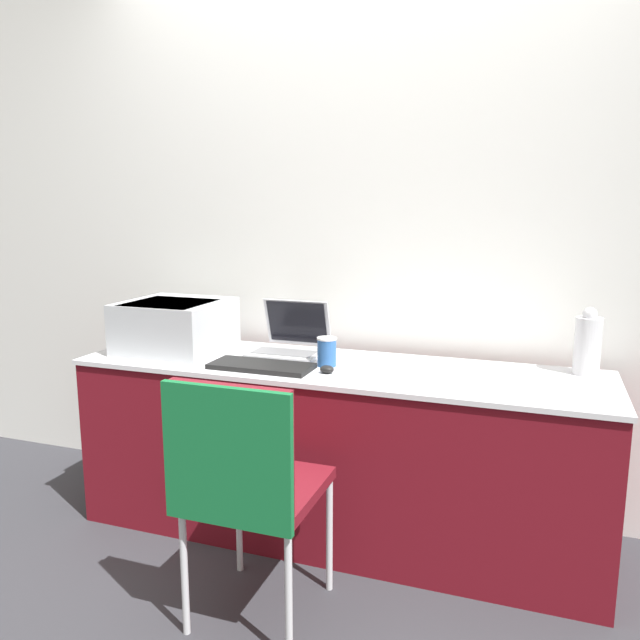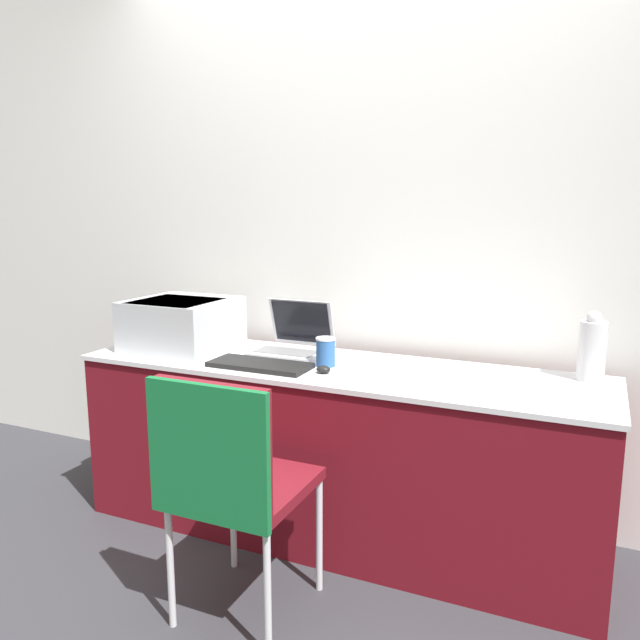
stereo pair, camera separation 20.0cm
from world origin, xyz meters
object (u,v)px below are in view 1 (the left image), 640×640
(laptop_left, at_px, (290,342))
(external_keyboard, at_px, (261,366))
(metal_pitcher, at_px, (588,344))
(coffee_cup, at_px, (327,352))
(printer, at_px, (175,324))
(chair, at_px, (244,474))
(mouse, at_px, (327,369))

(laptop_left, xyz_separation_m, external_keyboard, (-0.01, -0.28, -0.04))
(external_keyboard, bearing_deg, metal_pitcher, 15.76)
(metal_pitcher, bearing_deg, laptop_left, -176.98)
(coffee_cup, height_order, metal_pitcher, metal_pitcher)
(printer, relative_size, metal_pitcher, 1.62)
(external_keyboard, bearing_deg, chair, -70.68)
(external_keyboard, height_order, chair, chair)
(laptop_left, height_order, external_keyboard, laptop_left)
(external_keyboard, distance_m, chair, 0.62)
(chair, bearing_deg, laptop_left, 102.55)
(coffee_cup, bearing_deg, chair, -93.42)
(laptop_left, relative_size, metal_pitcher, 1.16)
(metal_pitcher, height_order, chair, metal_pitcher)
(printer, height_order, external_keyboard, printer)
(coffee_cup, height_order, chair, chair)
(external_keyboard, relative_size, chair, 0.48)
(laptop_left, xyz_separation_m, chair, (0.19, -0.84, -0.24))
(printer, distance_m, chair, 1.04)
(coffee_cup, bearing_deg, printer, 177.75)
(printer, height_order, metal_pitcher, metal_pitcher)
(coffee_cup, distance_m, metal_pitcher, 1.02)
(coffee_cup, bearing_deg, metal_pitcher, 12.48)
(printer, xyz_separation_m, chair, (0.69, -0.71, -0.31))
(external_keyboard, xyz_separation_m, mouse, (0.27, 0.02, 0.01))
(printer, distance_m, mouse, 0.79)
(laptop_left, relative_size, coffee_cup, 2.59)
(coffee_cup, xyz_separation_m, metal_pitcher, (0.99, 0.22, 0.06))
(printer, relative_size, laptop_left, 1.40)
(laptop_left, relative_size, chair, 0.35)
(mouse, bearing_deg, printer, 170.12)
(printer, distance_m, coffee_cup, 0.73)
(printer, height_order, chair, printer)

